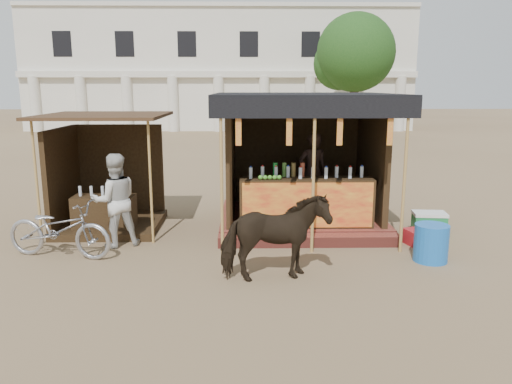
% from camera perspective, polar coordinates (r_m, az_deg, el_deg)
% --- Properties ---
extents(ground, '(120.00, 120.00, 0.00)m').
position_cam_1_polar(ground, '(7.56, 0.23, -10.73)').
color(ground, '#846B4C').
rests_on(ground, ground).
extents(main_stall, '(3.60, 3.61, 2.78)m').
position_cam_1_polar(main_stall, '(10.57, 5.34, 1.61)').
color(main_stall, brown).
rests_on(main_stall, ground).
extents(secondary_stall, '(2.40, 2.40, 2.38)m').
position_cam_1_polar(secondary_stall, '(10.84, -17.15, 0.44)').
color(secondary_stall, '#362613').
rests_on(secondary_stall, ground).
extents(cow, '(1.72, 1.03, 1.36)m').
position_cam_1_polar(cow, '(7.56, 2.13, -5.26)').
color(cow, black).
rests_on(cow, ground).
extents(motorbike, '(2.01, 1.05, 1.01)m').
position_cam_1_polar(motorbike, '(9.28, -21.59, -3.97)').
color(motorbike, '#9FA0A7').
rests_on(motorbike, ground).
extents(bystander, '(1.03, 0.94, 1.73)m').
position_cam_1_polar(bystander, '(9.52, -15.81, -0.93)').
color(bystander, beige).
rests_on(bystander, ground).
extents(blue_barrel, '(0.59, 0.59, 0.64)m').
position_cam_1_polar(blue_barrel, '(9.00, 19.38, -5.51)').
color(blue_barrel, blue).
rests_on(blue_barrel, ground).
extents(red_crate, '(0.51, 0.50, 0.28)m').
position_cam_1_polar(red_crate, '(9.92, 17.90, -4.88)').
color(red_crate, '#A61B21').
rests_on(red_crate, ground).
extents(cooler, '(0.68, 0.51, 0.46)m').
position_cam_1_polar(cooler, '(10.59, 19.17, -3.40)').
color(cooler, '#1B793C').
rests_on(cooler, ground).
extents(background_building, '(26.00, 7.45, 8.18)m').
position_cam_1_polar(background_building, '(36.98, -4.03, 13.58)').
color(background_building, silver).
rests_on(background_building, ground).
extents(tree, '(4.50, 4.40, 7.00)m').
position_cam_1_polar(tree, '(29.77, 10.89, 15.06)').
color(tree, '#382314').
rests_on(tree, ground).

